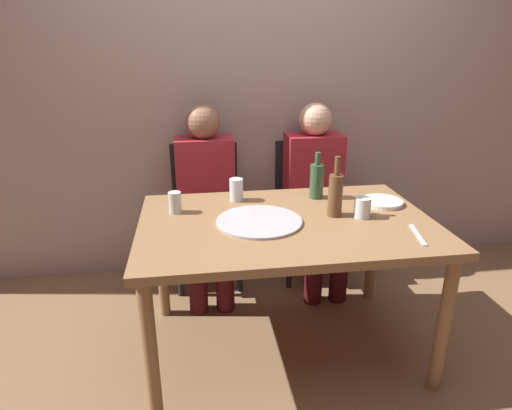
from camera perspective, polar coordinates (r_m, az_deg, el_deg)
name	(u,v)px	position (r m, az deg, el deg)	size (l,w,h in m)	color
ground_plane	(283,346)	(2.45, 3.58, -17.93)	(8.00, 8.00, 0.00)	brown
back_wall	(255,79)	(2.92, -0.07, 16.25)	(6.00, 0.10, 2.60)	gray
dining_table	(286,235)	(2.10, 3.97, -3.98)	(1.39, 0.91, 0.73)	olive
pizza_tray	(259,221)	(2.04, 0.41, -2.14)	(0.40, 0.40, 0.01)	#ADADB2
wine_bottle	(317,180)	(2.36, 7.95, 3.23)	(0.07, 0.07, 0.25)	#2D5133
beer_bottle	(335,194)	(2.12, 10.38, 1.45)	(0.07, 0.07, 0.30)	brown
tumbler_near	(175,202)	(2.18, -10.58, 0.34)	(0.06, 0.06, 0.11)	#B7C6BC
tumbler_far	(362,208)	(2.14, 13.77, -0.33)	(0.08, 0.08, 0.10)	silver
wine_glass	(236,190)	(2.30, -2.59, 2.01)	(0.07, 0.07, 0.12)	silver
plate_stack	(382,202)	(2.36, 16.20, 0.38)	(0.21, 0.21, 0.02)	white
table_knife	(418,235)	(2.03, 20.44, -3.68)	(0.22, 0.02, 0.01)	#B7B7BC
chair_left	(206,204)	(2.90, -6.55, 0.13)	(0.44, 0.44, 0.90)	black
chair_right	(309,199)	(3.00, 6.98, 0.82)	(0.44, 0.44, 0.90)	black
guest_in_sweater	(206,193)	(2.72, -6.53, 1.56)	(0.36, 0.56, 1.17)	maroon
guest_in_beanie	(316,188)	(2.82, 7.89, 2.23)	(0.36, 0.56, 1.17)	maroon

